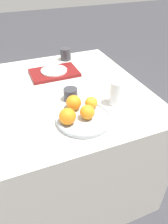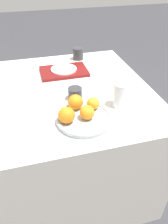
{
  "view_description": "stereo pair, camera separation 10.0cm",
  "coord_description": "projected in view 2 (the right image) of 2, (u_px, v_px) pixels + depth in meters",
  "views": [
    {
      "loc": [
        -0.2,
        -1.05,
        1.39
      ],
      "look_at": [
        0.1,
        -0.31,
        0.8
      ],
      "focal_mm": 35.0,
      "sensor_mm": 36.0,
      "label": 1
    },
    {
      "loc": [
        -0.11,
        -1.09,
        1.39
      ],
      "look_at": [
        0.1,
        -0.31,
        0.8
      ],
      "focal_mm": 35.0,
      "sensor_mm": 36.0,
      "label": 2
    }
  ],
  "objects": [
    {
      "name": "serving_tray",
      "position": [
        64.0,
        71.0,
        1.43
      ],
      "size": [
        0.3,
        0.2,
        0.02
      ],
      "color": "maroon",
      "rests_on": "table"
    },
    {
      "name": "orange_1",
      "position": [
        93.0,
        103.0,
        1.05
      ],
      "size": [
        0.06,
        0.06,
        0.06
      ],
      "color": "orange",
      "rests_on": "fruit_platter"
    },
    {
      "name": "orange_2",
      "position": [
        66.0,
        115.0,
        0.97
      ],
      "size": [
        0.08,
        0.08,
        0.08
      ],
      "color": "orange",
      "rests_on": "fruit_platter"
    },
    {
      "name": "fruit_platter",
      "position": [
        84.0,
        118.0,
        1.02
      ],
      "size": [
        0.27,
        0.27,
        0.03
      ],
      "color": "#B2BCC6",
      "rests_on": "table"
    },
    {
      "name": "cup_1",
      "position": [
        75.0,
        93.0,
        1.16
      ],
      "size": [
        0.08,
        0.08,
        0.06
      ],
      "color": "#333338",
      "rests_on": "table"
    },
    {
      "name": "cup_2",
      "position": [
        78.0,
        54.0,
        1.59
      ],
      "size": [
        0.08,
        0.08,
        0.08
      ],
      "color": "#333338",
      "rests_on": "table"
    },
    {
      "name": "orange_3",
      "position": [
        75.0,
        102.0,
        1.05
      ],
      "size": [
        0.07,
        0.07,
        0.07
      ],
      "color": "orange",
      "rests_on": "fruit_platter"
    },
    {
      "name": "water_glass",
      "position": [
        120.0,
        95.0,
        1.09
      ],
      "size": [
        0.07,
        0.07,
        0.13
      ],
      "color": "silver",
      "rests_on": "table"
    },
    {
      "name": "side_plate",
      "position": [
        64.0,
        69.0,
        1.42
      ],
      "size": [
        0.17,
        0.17,
        0.01
      ],
      "color": "white",
      "rests_on": "serving_tray"
    },
    {
      "name": "ground_plane",
      "position": [
        61.0,
        174.0,
        1.69
      ],
      "size": [
        12.0,
        12.0,
        0.0
      ],
      "primitive_type": "plane",
      "color": "#38383D"
    },
    {
      "name": "orange_0",
      "position": [
        87.0,
        112.0,
        0.99
      ],
      "size": [
        0.07,
        0.07,
        0.07
      ],
      "color": "orange",
      "rests_on": "fruit_platter"
    },
    {
      "name": "table",
      "position": [
        58.0,
        139.0,
        1.47
      ],
      "size": [
        1.11,
        1.02,
        0.75
      ],
      "color": "silver",
      "rests_on": "ground_plane"
    }
  ]
}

